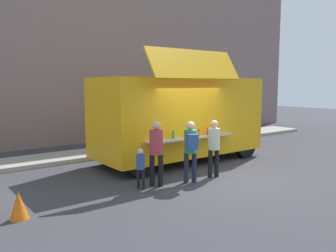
{
  "coord_description": "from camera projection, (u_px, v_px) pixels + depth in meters",
  "views": [
    {
      "loc": [
        -6.83,
        -6.89,
        2.6
      ],
      "look_at": [
        -0.29,
        1.7,
        1.3
      ],
      "focal_mm": 36.83,
      "sensor_mm": 36.0,
      "label": 1
    }
  ],
  "objects": [
    {
      "name": "curb_strip",
      "position": [
        37.0,
        161.0,
        11.47
      ],
      "size": [
        28.0,
        1.6,
        0.15
      ],
      "primitive_type": "cube",
      "color": "#9E998E",
      "rests_on": "ground"
    },
    {
      "name": "traffic_cone_orange",
      "position": [
        19.0,
        205.0,
        6.66
      ],
      "size": [
        0.36,
        0.36,
        0.55
      ],
      "primitive_type": "cone",
      "color": "orange",
      "rests_on": "ground"
    },
    {
      "name": "food_truck_main",
      "position": [
        180.0,
        116.0,
        11.63
      ],
      "size": [
        5.82,
        2.86,
        3.63
      ],
      "rotation": [
        0.0,
        0.0,
        -0.0
      ],
      "color": "#F3AB13",
      "rests_on": "ground"
    },
    {
      "name": "trash_bin",
      "position": [
        208.0,
        131.0,
        15.72
      ],
      "size": [
        0.6,
        0.6,
        1.02
      ],
      "primitive_type": "cylinder",
      "color": "#2D5B36",
      "rests_on": "ground"
    },
    {
      "name": "child_near_queue",
      "position": [
        141.0,
        165.0,
        8.56
      ],
      "size": [
        0.21,
        0.21,
        1.03
      ],
      "rotation": [
        0.0,
        0.0,
        0.6
      ],
      "color": "black",
      "rests_on": "ground"
    },
    {
      "name": "ground_plane",
      "position": [
        212.0,
        176.0,
        9.86
      ],
      "size": [
        60.0,
        60.0,
        0.0
      ],
      "primitive_type": "plane",
      "color": "#38383D"
    },
    {
      "name": "customer_mid_with_backpack",
      "position": [
        191.0,
        146.0,
        9.05
      ],
      "size": [
        0.45,
        0.54,
        1.64
      ],
      "rotation": [
        0.0,
        0.0,
        1.07
      ],
      "color": "#1F2536",
      "rests_on": "ground"
    },
    {
      "name": "customer_front_ordering",
      "position": [
        214.0,
        143.0,
        9.62
      ],
      "size": [
        0.33,
        0.33,
        1.62
      ],
      "rotation": [
        0.0,
        0.0,
        1.36
      ],
      "color": "black",
      "rests_on": "ground"
    },
    {
      "name": "customer_rear_waiting",
      "position": [
        156.0,
        147.0,
        8.77
      ],
      "size": [
        0.34,
        0.34,
        1.69
      ],
      "rotation": [
        0.0,
        0.0,
        0.79
      ],
      "color": "black",
      "rests_on": "ground"
    },
    {
      "name": "building_behind",
      "position": [
        28.0,
        28.0,
        14.56
      ],
      "size": [
        32.0,
        2.4,
        9.95
      ],
      "primitive_type": "cube",
      "color": "slate",
      "rests_on": "ground"
    }
  ]
}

